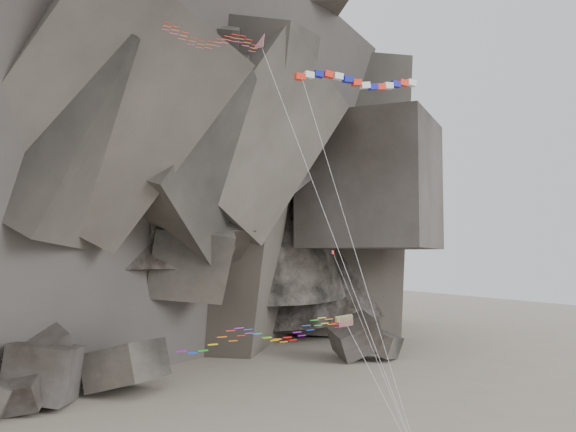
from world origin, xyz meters
TOP-DOWN VIEW (x-y plane):
  - headland at (0.00, 70.00)m, footprint 110.00×70.00m
  - boulder_field at (-8.15, 33.37)m, footprint 77.80×16.39m
  - delta_kite at (-10.53, 5.40)m, footprint 14.09×12.93m
  - banner_kite at (1.93, 2.15)m, footprint 10.91×11.00m
  - parafoil_kite at (-8.94, 0.72)m, footprint 15.25×7.94m
  - pennant_kite at (0.07, 1.03)m, footprint 1.08×10.58m

SIDE VIEW (x-z plane):
  - boulder_field at x=-8.15m, z-range -2.32..7.03m
  - parafoil_kite at x=-8.94m, z-range 5.91..16.35m
  - pennant_kite at x=0.07m, z-range 5.27..20.54m
  - banner_kite at x=1.93m, z-range 15.92..46.07m
  - delta_kite at x=-10.53m, z-range 16.78..49.71m
  - headland at x=0.00m, z-range 0.00..84.00m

